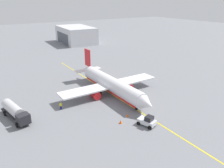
% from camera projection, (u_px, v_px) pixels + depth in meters
% --- Properties ---
extents(ground_plane, '(400.00, 400.00, 0.00)m').
position_uv_depth(ground_plane, '(112.00, 94.00, 60.54)').
color(ground_plane, slate).
extents(airplane, '(32.92, 28.43, 9.77)m').
position_uv_depth(airplane, '(111.00, 84.00, 59.94)').
color(airplane, white).
rests_on(airplane, ground).
extents(fuel_tanker, '(10.96, 4.55, 3.15)m').
position_uv_depth(fuel_tanker, '(15.00, 111.00, 47.76)').
color(fuel_tanker, '#2D2D33').
rests_on(fuel_tanker, ground).
extents(pushback_tug, '(4.05, 3.28, 2.20)m').
position_uv_depth(pushback_tug, '(147.00, 121.00, 45.41)').
color(pushback_tug, silver).
rests_on(pushback_tug, ground).
extents(refueling_worker, '(0.53, 0.62, 1.71)m').
position_uv_depth(refueling_worker, '(61.00, 106.00, 52.17)').
color(refueling_worker, navy).
rests_on(refueling_worker, ground).
extents(safety_cone_nose, '(0.65, 0.65, 0.72)m').
position_uv_depth(safety_cone_nose, '(121.00, 122.00, 46.36)').
color(safety_cone_nose, '#F2590F').
rests_on(safety_cone_nose, ground).
extents(safety_cone_wingtip, '(0.58, 0.58, 0.64)m').
position_uv_depth(safety_cone_wingtip, '(128.00, 115.00, 49.09)').
color(safety_cone_wingtip, '#F2590F').
rests_on(safety_cone_wingtip, ground).
extents(distant_hangar, '(27.70, 17.38, 9.12)m').
position_uv_depth(distant_hangar, '(76.00, 35.00, 129.66)').
color(distant_hangar, silver).
rests_on(distant_hangar, ground).
extents(taxi_line_marking, '(75.38, 0.73, 0.01)m').
position_uv_depth(taxi_line_marking, '(112.00, 94.00, 60.53)').
color(taxi_line_marking, yellow).
rests_on(taxi_line_marking, ground).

